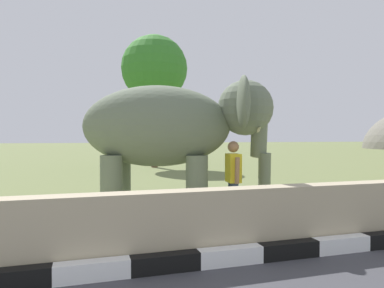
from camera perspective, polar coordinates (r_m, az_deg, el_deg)
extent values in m
cube|color=black|center=(4.79, -27.08, -18.76)|extent=(0.90, 0.20, 0.24)
cube|color=white|center=(4.72, -15.64, -18.97)|extent=(0.90, 0.20, 0.24)
cube|color=black|center=(4.82, -4.30, -18.49)|extent=(0.90, 0.20, 0.24)
cube|color=white|center=(5.09, 6.13, -17.44)|extent=(0.90, 0.20, 0.24)
cube|color=black|center=(5.49, 15.16, -16.08)|extent=(0.90, 0.20, 0.24)
cube|color=white|center=(5.99, 22.71, -14.63)|extent=(0.90, 0.20, 0.24)
cube|color=tan|center=(5.01, -3.93, -13.18)|extent=(28.00, 0.36, 1.00)
cylinder|color=#65705B|center=(8.01, 0.76, -6.42)|extent=(0.44, 0.44, 1.38)
cylinder|color=#65705B|center=(7.12, 0.78, -7.37)|extent=(0.44, 0.44, 1.38)
cylinder|color=#65705B|center=(8.18, -11.30, -6.28)|extent=(0.44, 0.44, 1.38)
cylinder|color=#65705B|center=(7.31, -12.77, -7.17)|extent=(0.44, 0.44, 1.38)
ellipsoid|color=#65705B|center=(7.54, -5.71, 2.88)|extent=(3.44, 2.46, 1.70)
sphere|color=#65705B|center=(7.59, 8.53, 5.75)|extent=(1.16, 1.16, 1.16)
ellipsoid|color=#D84C8C|center=(7.65, 10.70, 6.84)|extent=(0.54, 0.72, 0.44)
ellipsoid|color=#65705B|center=(8.34, 6.80, 5.68)|extent=(0.50, 0.93, 1.00)
ellipsoid|color=#65705B|center=(6.80, 8.23, 6.71)|extent=(0.50, 0.93, 1.00)
cylinder|color=#65705B|center=(7.61, 10.69, 1.58)|extent=(0.48, 0.60, 1.00)
cylinder|color=#65705B|center=(7.66, 11.52, -4.41)|extent=(0.34, 0.38, 0.82)
cone|color=beige|center=(7.87, 9.92, 2.30)|extent=(0.30, 0.58, 0.22)
cone|color=beige|center=(7.32, 10.63, 2.39)|extent=(0.30, 0.58, 0.22)
cylinder|color=navy|center=(7.50, 6.38, -9.10)|extent=(0.15, 0.15, 0.82)
cylinder|color=navy|center=(7.31, 6.84, -9.36)|extent=(0.15, 0.15, 0.82)
cube|color=yellow|center=(7.31, 6.62, -3.82)|extent=(0.28, 0.42, 0.58)
cylinder|color=#9E7251|center=(7.56, 6.04, -3.88)|extent=(0.10, 0.10, 0.52)
cylinder|color=#9E7251|center=(7.07, 7.24, -4.23)|extent=(0.10, 0.14, 0.53)
sphere|color=#9E7251|center=(7.29, 6.62, -0.45)|extent=(0.23, 0.23, 0.23)
cylinder|color=brown|center=(20.57, -6.02, 2.72)|extent=(0.36, 0.36, 4.63)
sphere|color=#347B2A|center=(20.94, -6.04, 11.92)|extent=(3.77, 3.77, 3.77)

